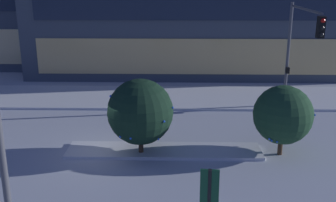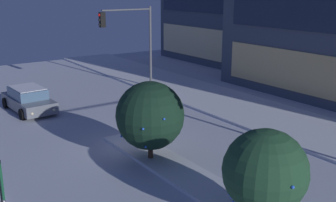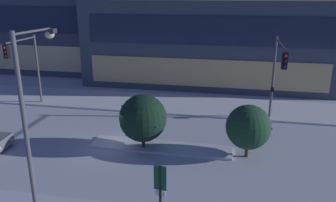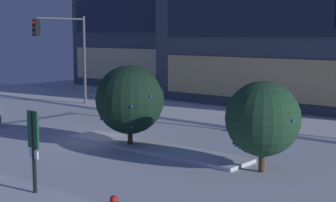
{
  "view_description": "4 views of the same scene",
  "coord_description": "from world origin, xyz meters",
  "px_view_note": "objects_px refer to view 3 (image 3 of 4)",
  "views": [
    {
      "loc": [
        2.92,
        -17.46,
        7.95
      ],
      "look_at": [
        2.55,
        1.52,
        2.08
      ],
      "focal_mm": 44.17,
      "sensor_mm": 36.0,
      "label": 1
    },
    {
      "loc": [
        15.46,
        -8.94,
        7.36
      ],
      "look_at": [
        0.95,
        1.08,
        2.44
      ],
      "focal_mm": 43.72,
      "sensor_mm": 36.0,
      "label": 2
    },
    {
      "loc": [
        6.69,
        -19.22,
        9.56
      ],
      "look_at": [
        2.58,
        1.62,
        2.71
      ],
      "focal_mm": 36.7,
      "sensor_mm": 36.0,
      "label": 3
    },
    {
      "loc": [
        16.38,
        -15.44,
        4.87
      ],
      "look_at": [
        2.22,
        1.38,
        1.94
      ],
      "focal_mm": 53.85,
      "sensor_mm": 36.0,
      "label": 4
    }
  ],
  "objects_px": {
    "street_lamp_arched": "(32,97)",
    "decorated_tree_median": "(248,127)",
    "decorated_tree_left_of_median": "(143,118)",
    "traffic_light_corner_far_right": "(277,69)",
    "parking_info_sign": "(160,186)",
    "traffic_light_corner_far_left": "(25,60)"
  },
  "relations": [
    {
      "from": "parking_info_sign",
      "to": "decorated_tree_median",
      "type": "bearing_deg",
      "value": -24.26
    },
    {
      "from": "street_lamp_arched",
      "to": "decorated_tree_median",
      "type": "xyz_separation_m",
      "value": [
        9.44,
        6.62,
        -3.3
      ]
    },
    {
      "from": "traffic_light_corner_far_right",
      "to": "street_lamp_arched",
      "type": "height_order",
      "value": "street_lamp_arched"
    },
    {
      "from": "traffic_light_corner_far_left",
      "to": "traffic_light_corner_far_right",
      "type": "distance_m",
      "value": 19.56
    },
    {
      "from": "parking_info_sign",
      "to": "decorated_tree_left_of_median",
      "type": "distance_m",
      "value": 7.18
    },
    {
      "from": "street_lamp_arched",
      "to": "decorated_tree_median",
      "type": "height_order",
      "value": "street_lamp_arched"
    },
    {
      "from": "traffic_light_corner_far_right",
      "to": "street_lamp_arched",
      "type": "relative_size",
      "value": 0.79
    },
    {
      "from": "parking_info_sign",
      "to": "decorated_tree_left_of_median",
      "type": "relative_size",
      "value": 0.74
    },
    {
      "from": "traffic_light_corner_far_left",
      "to": "decorated_tree_left_of_median",
      "type": "xyz_separation_m",
      "value": [
        11.29,
        -5.54,
        -2.14
      ]
    },
    {
      "from": "parking_info_sign",
      "to": "decorated_tree_left_of_median",
      "type": "height_order",
      "value": "decorated_tree_left_of_median"
    },
    {
      "from": "traffic_light_corner_far_right",
      "to": "parking_info_sign",
      "type": "distance_m",
      "value": 13.37
    },
    {
      "from": "traffic_light_corner_far_right",
      "to": "decorated_tree_median",
      "type": "bearing_deg",
      "value": -21.15
    },
    {
      "from": "decorated_tree_median",
      "to": "street_lamp_arched",
      "type": "bearing_deg",
      "value": -144.99
    },
    {
      "from": "traffic_light_corner_far_left",
      "to": "decorated_tree_left_of_median",
      "type": "height_order",
      "value": "traffic_light_corner_far_left"
    },
    {
      "from": "traffic_light_corner_far_right",
      "to": "street_lamp_arched",
      "type": "bearing_deg",
      "value": -44.54
    },
    {
      "from": "parking_info_sign",
      "to": "decorated_tree_median",
      "type": "distance_m",
      "value": 7.84
    },
    {
      "from": "traffic_light_corner_far_left",
      "to": "street_lamp_arched",
      "type": "height_order",
      "value": "street_lamp_arched"
    },
    {
      "from": "traffic_light_corner_far_right",
      "to": "parking_info_sign",
      "type": "bearing_deg",
      "value": -25.85
    },
    {
      "from": "street_lamp_arched",
      "to": "decorated_tree_left_of_median",
      "type": "distance_m",
      "value": 7.82
    },
    {
      "from": "parking_info_sign",
      "to": "decorated_tree_left_of_median",
      "type": "xyz_separation_m",
      "value": [
        -2.56,
        6.7,
        0.42
      ]
    },
    {
      "from": "street_lamp_arched",
      "to": "decorated_tree_left_of_median",
      "type": "relative_size",
      "value": 2.28
    },
    {
      "from": "street_lamp_arched",
      "to": "decorated_tree_median",
      "type": "relative_size",
      "value": 2.49
    }
  ]
}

